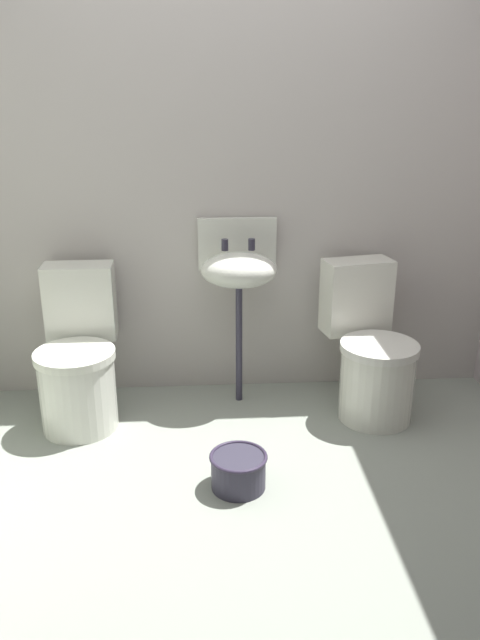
% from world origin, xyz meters
% --- Properties ---
extents(ground_plane, '(3.32, 2.54, 0.08)m').
position_xyz_m(ground_plane, '(0.00, 0.00, -0.04)').
color(ground_plane, gray).
extents(wall_back, '(3.32, 0.10, 2.16)m').
position_xyz_m(wall_back, '(0.00, 1.12, 1.08)').
color(wall_back, '#B7B0AA').
rests_on(wall_back, ground).
extents(toilet_left, '(0.41, 0.60, 0.78)m').
position_xyz_m(toilet_left, '(-0.80, 0.72, 0.32)').
color(toilet_left, silver).
rests_on(toilet_left, ground).
extents(toilet_right, '(0.49, 0.65, 0.78)m').
position_xyz_m(toilet_right, '(0.72, 0.72, 0.32)').
color(toilet_right, silver).
rests_on(toilet_right, ground).
extents(sink, '(0.42, 0.35, 0.99)m').
position_xyz_m(sink, '(0.03, 0.91, 0.75)').
color(sink, '#312E3E').
rests_on(sink, ground).
extents(bucket, '(0.25, 0.25, 0.16)m').
position_xyz_m(bucket, '(-0.02, 0.06, 0.08)').
color(bucket, '#312E3E').
rests_on(bucket, ground).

